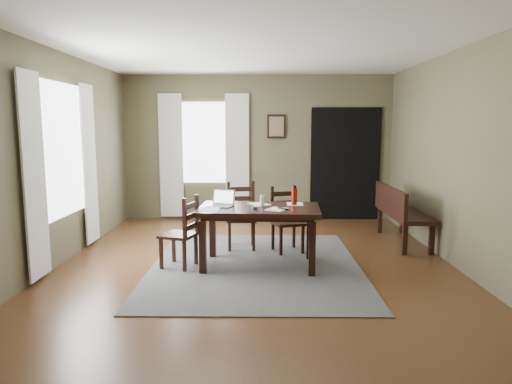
{
  "coord_description": "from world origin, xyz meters",
  "views": [
    {
      "loc": [
        0.06,
        -5.59,
        1.74
      ],
      "look_at": [
        0.0,
        0.3,
        0.9
      ],
      "focal_mm": 32.0,
      "sensor_mm": 36.0,
      "label": 1
    }
  ],
  "objects_px": {
    "water_bottle": "(294,196)",
    "bench": "(399,209)",
    "chair_back_right": "(286,220)",
    "dining_table": "(259,214)",
    "laptop": "(222,202)",
    "chair_end": "(182,233)",
    "chair_back_left": "(241,216)"
  },
  "relations": [
    {
      "from": "water_bottle",
      "to": "bench",
      "type": "bearing_deg",
      "value": 32.07
    },
    {
      "from": "chair_back_right",
      "to": "bench",
      "type": "xyz_separation_m",
      "value": [
        1.72,
        0.49,
        0.07
      ]
    },
    {
      "from": "bench",
      "to": "water_bottle",
      "type": "xyz_separation_m",
      "value": [
        -1.65,
        -1.04,
        0.36
      ]
    },
    {
      "from": "dining_table",
      "to": "laptop",
      "type": "distance_m",
      "value": 0.5
    },
    {
      "from": "dining_table",
      "to": "water_bottle",
      "type": "relative_size",
      "value": 6.17
    },
    {
      "from": "chair_end",
      "to": "bench",
      "type": "relative_size",
      "value": 0.59
    },
    {
      "from": "dining_table",
      "to": "chair_end",
      "type": "xyz_separation_m",
      "value": [
        -0.95,
        -0.07,
        -0.22
      ]
    },
    {
      "from": "chair_back_left",
      "to": "water_bottle",
      "type": "xyz_separation_m",
      "value": [
        0.71,
        -0.73,
        0.4
      ]
    },
    {
      "from": "dining_table",
      "to": "chair_back_right",
      "type": "distance_m",
      "value": 0.83
    },
    {
      "from": "laptop",
      "to": "chair_back_right",
      "type": "bearing_deg",
      "value": 55.25
    },
    {
      "from": "dining_table",
      "to": "water_bottle",
      "type": "bearing_deg",
      "value": 23.04
    },
    {
      "from": "chair_end",
      "to": "water_bottle",
      "type": "relative_size",
      "value": 3.57
    },
    {
      "from": "bench",
      "to": "laptop",
      "type": "height_order",
      "value": "laptop"
    },
    {
      "from": "dining_table",
      "to": "water_bottle",
      "type": "xyz_separation_m",
      "value": [
        0.45,
        0.16,
        0.21
      ]
    },
    {
      "from": "laptop",
      "to": "water_bottle",
      "type": "distance_m",
      "value": 0.92
    },
    {
      "from": "chair_back_left",
      "to": "laptop",
      "type": "height_order",
      "value": "chair_back_left"
    },
    {
      "from": "chair_back_right",
      "to": "chair_end",
      "type": "bearing_deg",
      "value": -168.15
    },
    {
      "from": "chair_back_left",
      "to": "bench",
      "type": "relative_size",
      "value": 0.62
    },
    {
      "from": "laptop",
      "to": "dining_table",
      "type": "bearing_deg",
      "value": 8.48
    },
    {
      "from": "chair_end",
      "to": "bench",
      "type": "distance_m",
      "value": 3.31
    },
    {
      "from": "chair_back_right",
      "to": "water_bottle",
      "type": "distance_m",
      "value": 0.7
    },
    {
      "from": "chair_end",
      "to": "laptop",
      "type": "distance_m",
      "value": 0.63
    },
    {
      "from": "chair_end",
      "to": "chair_back_right",
      "type": "relative_size",
      "value": 0.99
    },
    {
      "from": "laptop",
      "to": "bench",
      "type": "bearing_deg",
      "value": 42.62
    },
    {
      "from": "chair_back_left",
      "to": "bench",
      "type": "bearing_deg",
      "value": 3.74
    },
    {
      "from": "dining_table",
      "to": "bench",
      "type": "bearing_deg",
      "value": 33.25
    },
    {
      "from": "chair_back_right",
      "to": "laptop",
      "type": "bearing_deg",
      "value": -162.42
    },
    {
      "from": "chair_back_left",
      "to": "laptop",
      "type": "relative_size",
      "value": 2.67
    },
    {
      "from": "dining_table",
      "to": "chair_end",
      "type": "relative_size",
      "value": 1.73
    },
    {
      "from": "bench",
      "to": "laptop",
      "type": "distance_m",
      "value": 2.81
    },
    {
      "from": "chair_back_left",
      "to": "bench",
      "type": "distance_m",
      "value": 2.38
    },
    {
      "from": "chair_end",
      "to": "water_bottle",
      "type": "xyz_separation_m",
      "value": [
        1.4,
        0.23,
        0.43
      ]
    }
  ]
}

